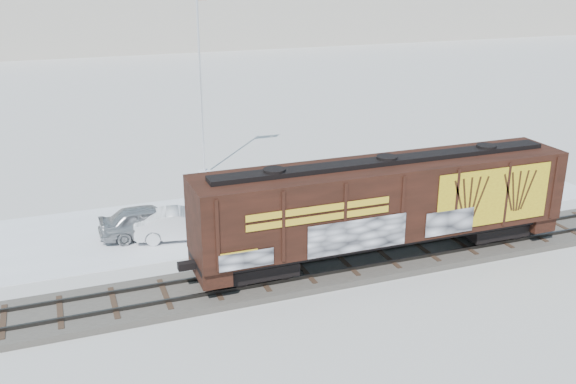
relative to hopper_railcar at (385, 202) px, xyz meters
name	(u,v)px	position (x,y,z in m)	size (l,w,h in m)	color
ground	(304,276)	(-3.79, 0.01, -2.93)	(500.00, 500.00, 0.00)	white
rail_track	(304,273)	(-3.79, 0.01, -2.78)	(50.00, 3.40, 0.43)	#59544C
parking_strip	(252,216)	(-3.79, 7.51, -2.91)	(40.00, 8.00, 0.03)	white
hopper_railcar	(385,202)	(0.00, 0.00, 0.00)	(17.02, 3.06, 4.49)	black
flagpole	(203,106)	(-4.30, 15.60, 1.53)	(2.30, 0.90, 11.96)	silver
car_silver	(147,221)	(-9.39, 6.75, -2.10)	(1.89, 4.69, 1.60)	#9DA0A4
car_white	(181,224)	(-7.91, 5.87, -2.16)	(1.56, 4.47, 1.47)	silver
car_dark	(341,201)	(0.96, 6.40, -2.29)	(1.71, 4.21, 1.22)	black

